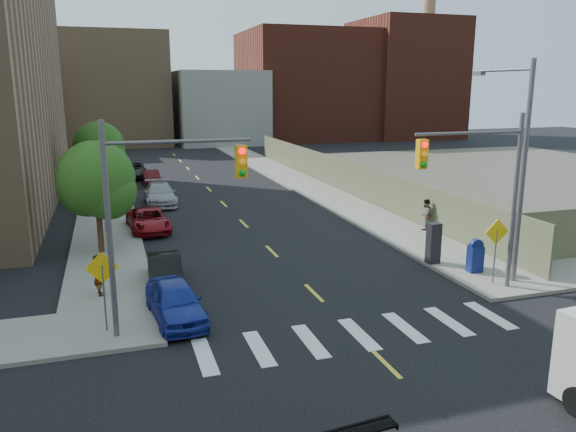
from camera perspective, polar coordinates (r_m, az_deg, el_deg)
ground at (r=15.85m, az=13.23°, el=-17.49°), size 160.00×160.00×0.00m
sidewalk_nw at (r=53.66m, az=-18.01°, el=3.97°), size 3.50×73.00×0.15m
sidewalk_ne at (r=55.74m, az=-1.84°, el=4.92°), size 3.50×73.00×0.15m
fence_north at (r=43.57m, az=5.39°, el=4.14°), size 0.12×44.00×2.50m
gravel_lot at (r=55.13m, az=22.44°, el=3.80°), size 36.00×42.00×0.06m
bg_bldg_midwest at (r=83.59m, az=-17.20°, el=12.18°), size 14.00×16.00×15.00m
bg_bldg_center at (r=83.06m, az=-7.20°, el=10.92°), size 12.00×16.00×10.00m
bg_bldg_east at (r=88.57m, az=1.67°, el=13.08°), size 18.00×18.00×16.00m
bg_bldg_fareast at (r=93.33m, az=11.67°, el=13.44°), size 14.00×16.00×18.00m
smokestack at (r=95.52m, az=13.99°, el=16.32°), size 1.80×1.80×28.00m
signal_nw at (r=17.96m, az=-13.09°, el=1.68°), size 4.59×0.30×7.00m
signal_ne at (r=22.32m, az=19.23°, el=3.47°), size 4.59×0.30×7.00m
streetlight_ne at (r=24.29m, az=22.29°, el=5.60°), size 0.25×3.70×9.00m
warn_sign_nw at (r=19.04m, az=-18.30°, el=-5.90°), size 1.06×0.06×2.83m
warn_sign_ne at (r=23.95m, az=20.40°, el=-2.21°), size 1.06×0.06×2.83m
warn_sign_midwest at (r=32.14m, az=-18.24°, el=1.69°), size 1.06×0.06×2.83m
tree_west_near at (r=27.99m, az=-18.89°, el=3.13°), size 3.66×3.64×5.52m
tree_west_far at (r=42.86m, az=-18.64°, el=6.37°), size 3.66×3.64×5.52m
parked_car_blue at (r=20.03m, az=-11.38°, el=-8.51°), size 2.03×4.19×1.38m
parked_car_black at (r=23.50m, az=-12.41°, el=-5.45°), size 1.49×3.87×1.26m
parked_car_red at (r=32.45m, az=-14.02°, el=-0.40°), size 2.42×4.66×1.26m
parked_car_silver at (r=39.56m, az=-12.88°, el=2.19°), size 2.10×5.05×1.46m
parked_car_white at (r=39.87m, az=-12.92°, el=2.19°), size 1.76×4.00×1.34m
parked_car_maroon at (r=47.38m, az=-13.74°, el=3.76°), size 1.51×3.77×1.22m
parked_car_grey at (r=51.89m, az=-15.57°, el=4.56°), size 2.58×5.26×1.44m
mailbox at (r=25.44m, az=18.49°, el=-3.86°), size 0.62×0.49×1.46m
payphone at (r=26.08m, az=14.56°, el=-2.69°), size 0.57×0.47×1.85m
pedestrian_west at (r=22.65m, az=-18.65°, el=-5.70°), size 0.48×0.64×1.60m
pedestrian_east at (r=32.04m, az=13.80°, el=0.15°), size 1.03×0.93×1.73m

